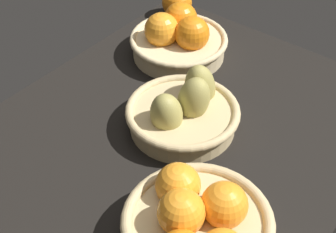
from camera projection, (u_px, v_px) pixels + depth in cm
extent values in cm
cube|color=black|center=(182.00, 132.00, 107.26)|extent=(84.00, 72.00, 3.00)
cylinder|color=tan|center=(197.00, 232.00, 83.25)|extent=(22.85, 22.85, 5.70)
torus|color=tan|center=(198.00, 221.00, 81.36)|extent=(24.83, 24.83, 1.98)
sphere|color=orange|center=(178.00, 185.00, 84.55)|extent=(7.69, 7.69, 7.69)
sphere|color=orange|center=(181.00, 212.00, 79.21)|extent=(7.69, 7.69, 7.69)
sphere|color=orange|center=(224.00, 205.00, 80.97)|extent=(7.69, 7.69, 7.69)
cylinder|color=#D3BC8C|center=(179.00, 47.00, 124.29)|extent=(22.29, 22.29, 4.63)
torus|color=#D3BC8C|center=(179.00, 39.00, 122.75)|extent=(23.70, 23.70, 1.41)
sphere|color=orange|center=(192.00, 34.00, 119.80)|extent=(8.34, 8.34, 8.34)
sphere|color=orange|center=(162.00, 30.00, 121.04)|extent=(8.34, 8.34, 8.34)
sphere|color=orange|center=(181.00, 19.00, 125.63)|extent=(8.34, 8.34, 8.34)
cylinder|color=tan|center=(184.00, 119.00, 104.74)|extent=(21.75, 21.75, 4.42)
torus|color=tan|center=(184.00, 111.00, 103.27)|extent=(23.48, 23.48, 1.73)
ellipsoid|color=#9E934C|center=(167.00, 114.00, 100.24)|extent=(8.83, 7.56, 10.90)
ellipsoid|color=#9E934C|center=(194.00, 100.00, 102.08)|extent=(9.60, 10.23, 11.38)
ellipsoid|color=#9E934C|center=(200.00, 88.00, 106.66)|extent=(8.97, 7.08, 12.77)
sphere|color=orange|center=(177.00, 2.00, 137.10)|extent=(8.13, 8.13, 8.13)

